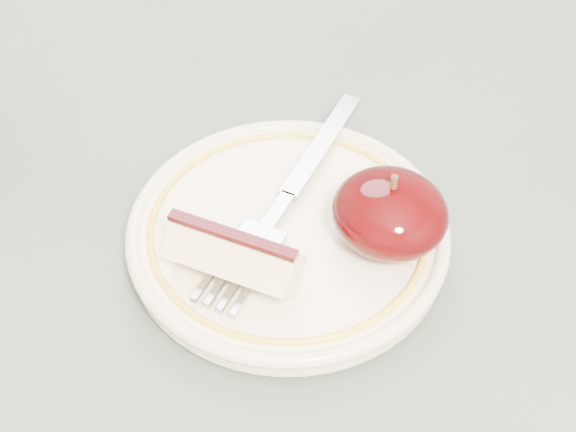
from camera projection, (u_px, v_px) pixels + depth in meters
The scene contains 5 objects.
table at pixel (324, 301), 0.56m from camera, with size 0.90×0.90×0.75m.
plate at pixel (288, 232), 0.47m from camera, with size 0.19×0.19×0.02m.
apple_half at pixel (390, 213), 0.45m from camera, with size 0.07×0.06×0.05m.
apple_wedge at pixel (234, 256), 0.43m from camera, with size 0.08×0.04×0.04m.
fork at pixel (287, 197), 0.48m from camera, with size 0.04×0.19×0.00m.
Camera 1 is at (0.16, -0.30, 1.12)m, focal length 50.00 mm.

